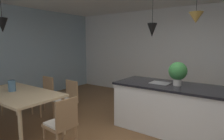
# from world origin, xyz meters

# --- Properties ---
(wall_back_kitchen) EXTENTS (10.00, 0.12, 2.70)m
(wall_back_kitchen) POSITION_xyz_m (0.00, 3.26, 1.35)
(wall_back_kitchen) COLOR white
(wall_back_kitchen) RESTS_ON ground_plane
(window_wall_left_glazing) EXTENTS (0.06, 8.40, 2.70)m
(window_wall_left_glazing) POSITION_xyz_m (-4.06, 0.00, 1.35)
(window_wall_left_glazing) COLOR #9EB7C6
(window_wall_left_glazing) RESTS_ON ground_plane
(dining_table) EXTENTS (1.80, 0.97, 0.76)m
(dining_table) POSITION_xyz_m (-2.12, -0.72, 0.69)
(dining_table) COLOR #D1B284
(dining_table) RESTS_ON ground_plane
(chair_far_left) EXTENTS (0.40, 0.40, 0.87)m
(chair_far_left) POSITION_xyz_m (-2.53, 0.14, 0.47)
(chair_far_left) COLOR #A87F56
(chair_far_left) RESTS_ON ground_plane
(chair_far_right) EXTENTS (0.43, 0.43, 0.87)m
(chair_far_right) POSITION_xyz_m (-1.72, 0.14, 0.47)
(chair_far_right) COLOR #A87F56
(chair_far_right) RESTS_ON ground_plane
(chair_kitchen_end) EXTENTS (0.43, 0.43, 0.87)m
(chair_kitchen_end) POSITION_xyz_m (-0.86, -0.72, 0.47)
(chair_kitchen_end) COLOR #A87F56
(chair_kitchen_end) RESTS_ON ground_plane
(kitchen_island) EXTENTS (2.01, 0.93, 0.91)m
(kitchen_island) POSITION_xyz_m (0.20, 0.98, 0.46)
(kitchen_island) COLOR white
(kitchen_island) RESTS_ON ground_plane
(pendant_over_table) EXTENTS (0.19, 0.19, 0.84)m
(pendant_over_table) POSITION_xyz_m (-2.20, -0.85, 1.99)
(pendant_over_table) COLOR black
(pendant_over_island_main) EXTENTS (0.19, 0.19, 0.91)m
(pendant_over_island_main) POSITION_xyz_m (-0.19, 0.98, 1.92)
(pendant_over_island_main) COLOR black
(pendant_over_island_aux) EXTENTS (0.24, 0.24, 0.70)m
(pendant_over_island_aux) POSITION_xyz_m (0.59, 0.98, 2.10)
(pendant_over_island_aux) COLOR black
(potted_plant_on_island) EXTENTS (0.33, 0.33, 0.43)m
(potted_plant_on_island) POSITION_xyz_m (0.33, 0.98, 1.15)
(potted_plant_on_island) COLOR beige
(potted_plant_on_island) RESTS_ON kitchen_island
(vase_on_dining_table) EXTENTS (0.14, 0.14, 0.21)m
(vase_on_dining_table) POSITION_xyz_m (-2.27, -0.72, 0.86)
(vase_on_dining_table) COLOR slate
(vase_on_dining_table) RESTS_ON dining_table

